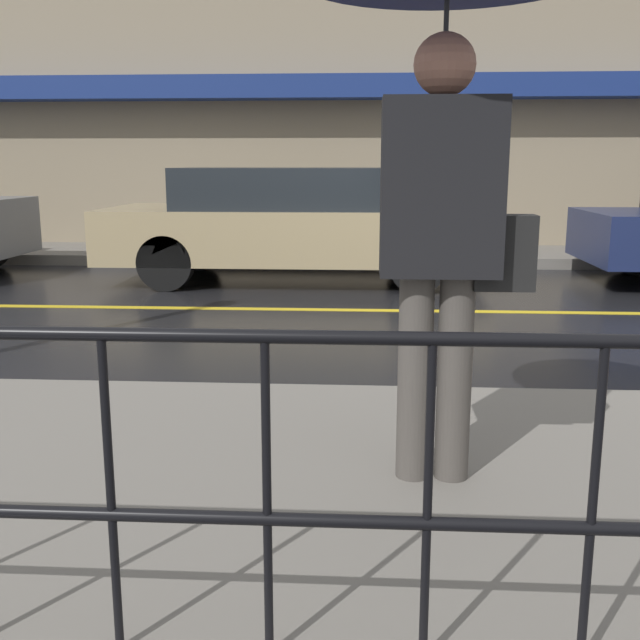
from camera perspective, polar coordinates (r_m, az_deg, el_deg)
ground_plane at (r=7.57m, az=7.86°, el=0.68°), size 80.00×80.00×0.00m
sidewalk_near at (r=3.29m, az=13.71°, el=-13.34°), size 28.00×2.78×0.15m
sidewalk_far at (r=11.49m, az=6.43°, el=4.91°), size 28.00×1.78×0.15m
lane_marking at (r=7.57m, az=7.86°, el=0.71°), size 25.20×0.12×0.01m
building_storefront at (r=12.45m, az=6.46°, el=16.69°), size 28.00×0.85×5.02m
railing_foreground at (r=2.02m, az=20.28°, el=-10.10°), size 12.00×0.04×0.91m
pedestrian at (r=3.06m, az=9.65°, el=20.58°), size 1.14×1.14×2.23m
car_tan at (r=9.39m, az=-2.07°, el=7.41°), size 4.68×1.89×1.40m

